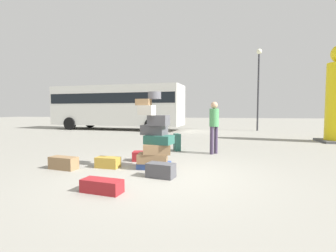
% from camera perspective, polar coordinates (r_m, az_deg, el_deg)
% --- Properties ---
extents(ground_plane, '(80.00, 80.00, 0.00)m').
position_cam_1_polar(ground_plane, '(5.53, -1.36, -11.27)').
color(ground_plane, gray).
extents(suitcase_tower, '(0.89, 0.69, 1.87)m').
position_cam_1_polar(suitcase_tower, '(5.97, -3.09, -3.44)').
color(suitcase_tower, '#334F99').
rests_on(suitcase_tower, ground).
extents(suitcase_teal_behind_tower, '(0.32, 0.41, 0.60)m').
position_cam_1_polar(suitcase_teal_behind_tower, '(8.64, 2.12, -3.79)').
color(suitcase_teal_behind_tower, '#26594C').
rests_on(suitcase_teal_behind_tower, ground).
extents(suitcase_maroon_left_side, '(0.76, 0.40, 0.23)m').
position_cam_1_polar(suitcase_maroon_left_side, '(4.52, -15.14, -13.33)').
color(suitcase_maroon_left_side, maroon).
rests_on(suitcase_maroon_left_side, ground).
extents(suitcase_charcoal_white_trunk, '(0.65, 0.45, 0.30)m').
position_cam_1_polar(suitcase_charcoal_white_trunk, '(5.29, -1.68, -10.26)').
color(suitcase_charcoal_white_trunk, '#4C4C51').
rests_on(suitcase_charcoal_white_trunk, ground).
extents(suitcase_brown_foreground_near, '(0.73, 0.41, 0.30)m').
position_cam_1_polar(suitcase_brown_foreground_near, '(6.50, -23.17, -7.93)').
color(suitcase_brown_foreground_near, olive).
rests_on(suitcase_brown_foreground_near, ground).
extents(suitcase_tan_foreground_far, '(0.61, 0.35, 0.26)m').
position_cam_1_polar(suitcase_tan_foreground_far, '(6.32, -13.84, -8.23)').
color(suitcase_tan_foreground_far, '#B28C33').
rests_on(suitcase_tan_foreground_far, ground).
extents(suitcase_maroon_upright_blue, '(0.70, 0.44, 0.26)m').
position_cam_1_polar(suitcase_maroon_upright_blue, '(6.98, -5.43, -7.01)').
color(suitcase_maroon_upright_blue, maroon).
rests_on(suitcase_maroon_upright_blue, ground).
extents(person_bearded_onlooker, '(0.30, 0.30, 1.70)m').
position_cam_1_polar(person_bearded_onlooker, '(8.07, 10.69, 0.76)').
color(person_bearded_onlooker, '#3F334C').
rests_on(person_bearded_onlooker, ground).
extents(parked_bus, '(9.84, 3.45, 3.15)m').
position_cam_1_polar(parked_bus, '(18.32, -11.81, 4.93)').
color(parked_bus, silver).
rests_on(parked_bus, ground).
extents(lamp_post, '(0.36, 0.36, 5.57)m').
position_cam_1_polar(lamp_post, '(18.09, 20.35, 10.68)').
color(lamp_post, '#333338').
rests_on(lamp_post, ground).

